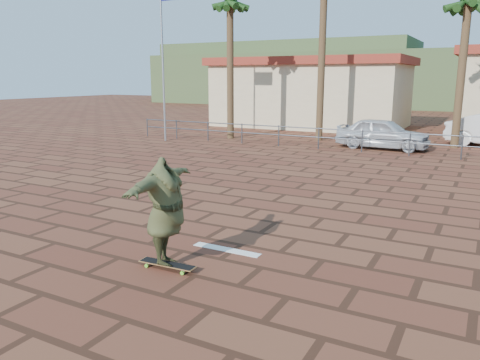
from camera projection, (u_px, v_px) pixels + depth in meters
name	position (u px, v px, depth m)	size (l,w,h in m)	color
ground	(226.00, 227.00, 10.35)	(120.00, 120.00, 0.00)	brown
paint_stripe	(227.00, 250.00, 9.00)	(1.40, 0.22, 0.01)	white
guardrail	(362.00, 137.00, 20.53)	(24.06, 0.06, 1.00)	#47494F
flagpole	(164.00, 49.00, 23.39)	(1.30, 0.10, 8.00)	gray
palm_far_left	(230.00, 6.00, 23.97)	(2.40, 2.40, 8.25)	brown
palm_center	(468.00, 5.00, 20.70)	(2.40, 2.40, 7.75)	brown
building_west	(311.00, 92.00, 31.56)	(12.60, 7.60, 4.50)	beige
hill_front	(447.00, 79.00, 52.71)	(70.00, 18.00, 6.00)	#384C28
hill_back	(287.00, 72.00, 67.84)	(35.00, 14.00, 8.00)	#384C28
longboard	(167.00, 264.00, 8.08)	(1.07, 0.29, 0.10)	olive
skateboarder	(166.00, 211.00, 7.87)	(2.29, 0.62, 1.87)	#3D4022
car_silver	(383.00, 133.00, 21.59)	(1.68, 4.18, 1.42)	#BABDC2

